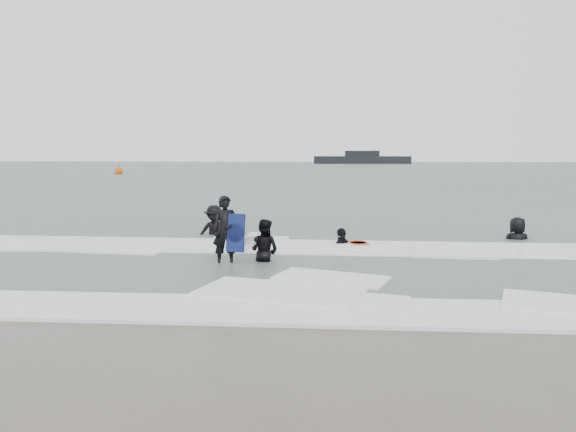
# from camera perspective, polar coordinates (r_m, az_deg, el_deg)

# --- Properties ---
(ground) EXTENTS (320.00, 320.00, 0.00)m
(ground) POSITION_cam_1_polar(r_m,az_deg,el_deg) (10.80, -2.51, -8.81)
(ground) COLOR brown
(ground) RESTS_ON ground
(sea) EXTENTS (320.00, 320.00, 0.00)m
(sea) POSITION_cam_1_polar(r_m,az_deg,el_deg) (90.37, 4.46, 4.68)
(sea) COLOR #47544C
(sea) RESTS_ON ground
(surfer_centre) EXTENTS (0.75, 0.59, 1.79)m
(surfer_centre) POSITION_cam_1_polar(r_m,az_deg,el_deg) (14.37, -6.31, -4.98)
(surfer_centre) COLOR black
(surfer_centre) RESTS_ON ground
(surfer_wading) EXTENTS (1.01, 0.91, 1.69)m
(surfer_wading) POSITION_cam_1_polar(r_m,az_deg,el_deg) (14.65, -2.42, -4.73)
(surfer_wading) COLOR black
(surfer_wading) RESTS_ON ground
(surfer_breaker) EXTENTS (1.35, 0.93, 1.92)m
(surfer_breaker) POSITION_cam_1_polar(r_m,az_deg,el_deg) (19.30, -7.49, -2.06)
(surfer_breaker) COLOR black
(surfer_breaker) RESTS_ON ground
(surfer_right_near) EXTENTS (0.96, 1.05, 1.73)m
(surfer_right_near) POSITION_cam_1_polar(r_m,az_deg,el_deg) (17.14, 5.50, -3.11)
(surfer_right_near) COLOR black
(surfer_right_near) RESTS_ON ground
(surfer_right_far) EXTENTS (1.00, 0.71, 1.92)m
(surfer_right_far) POSITION_cam_1_polar(r_m,az_deg,el_deg) (19.67, 22.22, -2.33)
(surfer_right_far) COLOR black
(surfer_right_far) RESTS_ON ground
(surf_foam) EXTENTS (30.03, 9.06, 0.09)m
(surf_foam) POSITION_cam_1_polar(r_m,az_deg,el_deg) (14.37, -0.49, -4.78)
(surf_foam) COLOR white
(surf_foam) RESTS_ON ground
(bodyboards) EXTENTS (3.76, 3.88, 1.25)m
(bodyboards) POSITION_cam_1_polar(r_m,az_deg,el_deg) (15.17, -0.18, -2.42)
(bodyboards) COLOR #10194B
(bodyboards) RESTS_ON ground
(buoy) EXTENTS (1.00, 1.00, 1.65)m
(buoy) POSITION_cam_1_polar(r_m,az_deg,el_deg) (76.23, -16.81, 4.36)
(buoy) COLOR #D04E09
(buoy) RESTS_ON ground
(vessel_horizon) EXTENTS (24.03, 4.29, 3.26)m
(vessel_horizon) POSITION_cam_1_polar(r_m,az_deg,el_deg) (142.92, 7.52, 5.76)
(vessel_horizon) COLOR black
(vessel_horizon) RESTS_ON ground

